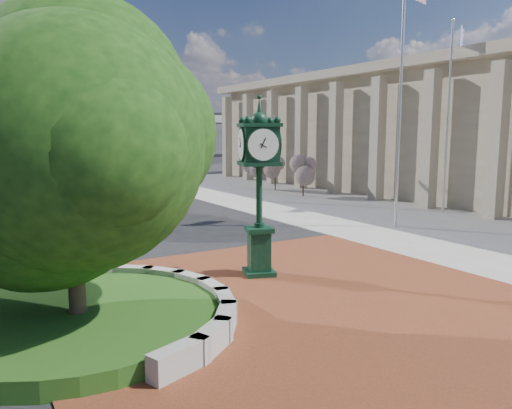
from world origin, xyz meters
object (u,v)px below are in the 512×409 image
object	(u,v)px
post_clock	(259,180)
street_lamp_near	(128,110)
parked_car	(84,168)
flagpole_a	(400,96)
flagpole_b	(448,116)

from	to	relation	value
post_clock	street_lamp_near	world-z (taller)	street_lamp_near
parked_car	street_lamp_near	size ratio (longest dim) A/B	0.51
post_clock	street_lamp_near	distance (m)	22.38
flagpole_a	street_lamp_near	bearing A→B (deg)	108.88
flagpole_a	street_lamp_near	size ratio (longest dim) A/B	1.15
parked_car	flagpole_a	world-z (taller)	flagpole_a
flagpole_a	street_lamp_near	xyz separation A→B (m)	(-6.37, 18.63, -0.02)
post_clock	street_lamp_near	size ratio (longest dim) A/B	0.53
post_clock	parked_car	xyz separation A→B (m)	(3.14, 37.95, -2.01)
flagpole_a	flagpole_b	distance (m)	5.21
post_clock	parked_car	size ratio (longest dim) A/B	1.04
post_clock	flagpole_b	xyz separation A→B (m)	(14.20, 4.75, 2.19)
parked_car	flagpole_a	bearing A→B (deg)	-69.16
post_clock	flagpole_b	distance (m)	15.14
parked_car	flagpole_b	world-z (taller)	flagpole_b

